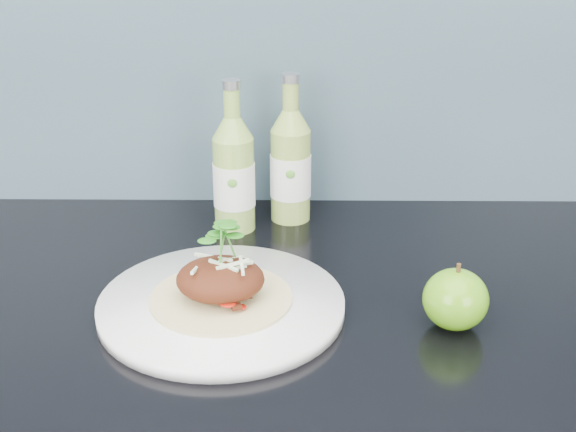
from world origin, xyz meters
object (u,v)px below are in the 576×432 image
green_apple (456,299)px  cider_bottle_left (234,174)px  cider_bottle_right (291,166)px  dinner_plate (221,305)px

green_apple → cider_bottle_left: cider_bottle_left is taller
cider_bottle_left → green_apple: bearing=-19.9°
cider_bottle_left → cider_bottle_right: same height
cider_bottle_right → dinner_plate: bearing=-89.3°
cider_bottle_left → cider_bottle_right: bearing=48.8°
dinner_plate → cider_bottle_left: cider_bottle_left is taller
dinner_plate → cider_bottle_right: size_ratio=1.62×
dinner_plate → green_apple: size_ratio=4.16×
cider_bottle_left → cider_bottle_right: 0.09m
dinner_plate → cider_bottle_right: cider_bottle_right is taller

